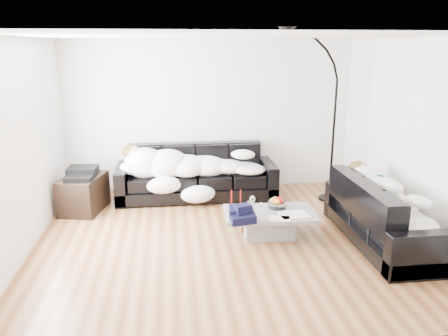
{
  "coord_description": "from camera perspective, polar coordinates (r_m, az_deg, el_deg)",
  "views": [
    {
      "loc": [
        -0.7,
        -5.32,
        2.5
      ],
      "look_at": [
        0.0,
        0.3,
        0.9
      ],
      "focal_mm": 35.0,
      "sensor_mm": 36.0,
      "label": 1
    }
  ],
  "objects": [
    {
      "name": "sofa_right",
      "position": [
        6.04,
        20.29,
        -5.44
      ],
      "size": [
        0.88,
        2.05,
        0.83
      ],
      "primitive_type": "cube",
      "rotation": [
        0.0,
        0.0,
        1.57
      ],
      "color": "black",
      "rests_on": "ground"
    },
    {
      "name": "stereo",
      "position": [
        7.03,
        -18.11,
        -0.57
      ],
      "size": [
        0.46,
        0.37,
        0.13
      ],
      "primitive_type": "cube",
      "rotation": [
        0.0,
        0.0,
        -0.06
      ],
      "color": "black",
      "rests_on": "av_cabinet"
    },
    {
      "name": "shoes",
      "position": [
        6.18,
        4.07,
        -7.66
      ],
      "size": [
        0.49,
        0.41,
        0.09
      ],
      "primitive_type": null,
      "rotation": [
        0.0,
        0.0,
        -0.29
      ],
      "color": "#472311",
      "rests_on": "ground"
    },
    {
      "name": "sofa_back",
      "position": [
        7.36,
        -3.62,
        -0.57
      ],
      "size": [
        2.65,
        0.92,
        0.87
      ],
      "primitive_type": "cube",
      "color": "black",
      "rests_on": "ground"
    },
    {
      "name": "wine_glass_b",
      "position": [
        5.81,
        3.26,
        -5.11
      ],
      "size": [
        0.08,
        0.08,
        0.17
      ],
      "primitive_type": "cylinder",
      "rotation": [
        0.0,
        0.0,
        0.15
      ],
      "color": "white",
      "rests_on": "coffee_table"
    },
    {
      "name": "newspaper_b",
      "position": [
        5.68,
        7.22,
        -6.53
      ],
      "size": [
        0.31,
        0.25,
        0.01
      ],
      "primitive_type": "cube",
      "rotation": [
        0.0,
        0.0,
        -0.22
      ],
      "color": "silver",
      "rests_on": "coffee_table"
    },
    {
      "name": "sleeper_right",
      "position": [
        5.97,
        20.49,
        -3.47
      ],
      "size": [
        0.74,
        1.76,
        0.43
      ],
      "primitive_type": null,
      "rotation": [
        0.0,
        0.0,
        1.57
      ],
      "color": "white",
      "rests_on": "sofa_right"
    },
    {
      "name": "newspaper_a",
      "position": [
        5.84,
        9.07,
        -5.98
      ],
      "size": [
        0.41,
        0.33,
        0.01
      ],
      "primitive_type": "cube",
      "rotation": [
        0.0,
        0.0,
        0.11
      ],
      "color": "silver",
      "rests_on": "coffee_table"
    },
    {
      "name": "navy_jacket",
      "position": [
        5.53,
        1.97,
        -5.32
      ],
      "size": [
        0.38,
        0.34,
        0.17
      ],
      "primitive_type": null,
      "rotation": [
        0.0,
        0.0,
        0.21
      ],
      "color": "black",
      "rests_on": "coffee_table"
    },
    {
      "name": "teal_cushion",
      "position": [
        6.46,
        17.55,
        -0.98
      ],
      "size": [
        0.42,
        0.38,
        0.2
      ],
      "primitive_type": "ellipsoid",
      "rotation": [
        0.0,
        0.0,
        0.24
      ],
      "color": "#0A4046",
      "rests_on": "sofa_right"
    },
    {
      "name": "wall_back",
      "position": [
        7.7,
        -1.82,
        6.8
      ],
      "size": [
        5.0,
        0.02,
        2.6
      ],
      "primitive_type": "cube",
      "color": "silver",
      "rests_on": "ground"
    },
    {
      "name": "fruit_bowl",
      "position": [
        6.03,
        6.94,
        -4.49
      ],
      "size": [
        0.29,
        0.29,
        0.15
      ],
      "primitive_type": "cylinder",
      "rotation": [
        0.0,
        0.0,
        0.2
      ],
      "color": "white",
      "rests_on": "coffee_table"
    },
    {
      "name": "candle_right",
      "position": [
        6.04,
        2.18,
        -3.97
      ],
      "size": [
        0.05,
        0.05,
        0.23
      ],
      "primitive_type": "cylinder",
      "rotation": [
        0.0,
        0.0,
        -0.18
      ],
      "color": "maroon",
      "rests_on": "coffee_table"
    },
    {
      "name": "wall_right",
      "position": [
        6.32,
        23.51,
        3.52
      ],
      "size": [
        0.02,
        4.5,
        2.6
      ],
      "primitive_type": "cube",
      "color": "silver",
      "rests_on": "ground"
    },
    {
      "name": "floor_lamp",
      "position": [
        7.26,
        14.15,
        5.08
      ],
      "size": [
        0.91,
        0.43,
        2.42
      ],
      "primitive_type": null,
      "rotation": [
        0.0,
        0.0,
        0.08
      ],
      "color": "black",
      "rests_on": "ground"
    },
    {
      "name": "coffee_table",
      "position": [
        5.96,
        5.88,
        -7.29
      ],
      "size": [
        1.23,
        0.75,
        0.35
      ],
      "primitive_type": "cube",
      "rotation": [
        0.0,
        0.0,
        -0.05
      ],
      "color": "#939699",
      "rests_on": "ground"
    },
    {
      "name": "ceiling",
      "position": [
        5.37,
        0.42,
        16.85
      ],
      "size": [
        5.0,
        5.0,
        0.0
      ],
      "primitive_type": "plane",
      "color": "white",
      "rests_on": "ground"
    },
    {
      "name": "wine_glass_a",
      "position": [
        5.96,
        3.74,
        -4.5
      ],
      "size": [
        0.1,
        0.1,
        0.18
      ],
      "primitive_type": "cylinder",
      "rotation": [
        0.0,
        0.0,
        -0.33
      ],
      "color": "white",
      "rests_on": "coffee_table"
    },
    {
      "name": "av_cabinet",
      "position": [
        7.13,
        -17.88,
        -3.2
      ],
      "size": [
        0.72,
        0.91,
        0.55
      ],
      "primitive_type": "cube",
      "rotation": [
        0.0,
        0.0,
        -0.24
      ],
      "color": "black",
      "rests_on": "ground"
    },
    {
      "name": "wall_left",
      "position": [
        5.74,
        -25.21,
        2.19
      ],
      "size": [
        0.02,
        4.5,
        2.6
      ],
      "primitive_type": "cube",
      "color": "silver",
      "rests_on": "ground"
    },
    {
      "name": "sleeper_back",
      "position": [
        7.25,
        -3.62,
        0.92
      ],
      "size": [
        2.24,
        0.77,
        0.45
      ],
      "primitive_type": null,
      "color": "white",
      "rests_on": "sofa_back"
    },
    {
      "name": "ground",
      "position": [
        5.92,
        0.37,
        -9.21
      ],
      "size": [
        5.0,
        5.0,
        0.0
      ],
      "primitive_type": "plane",
      "color": "brown",
      "rests_on": "ground"
    },
    {
      "name": "wine_glass_c",
      "position": [
        5.8,
        4.86,
        -5.25
      ],
      "size": [
        0.08,
        0.08,
        0.16
      ],
      "primitive_type": "cylinder",
      "rotation": [
        0.0,
        0.0,
        -0.24
      ],
      "color": "white",
      "rests_on": "coffee_table"
    },
    {
      "name": "candle_left",
      "position": [
        5.98,
        0.98,
        -4.07
      ],
      "size": [
        0.05,
        0.05,
        0.25
      ],
      "primitive_type": "cylinder",
      "rotation": [
        0.0,
        0.0,
        0.02
      ],
      "color": "maroon",
      "rests_on": "coffee_table"
    }
  ]
}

